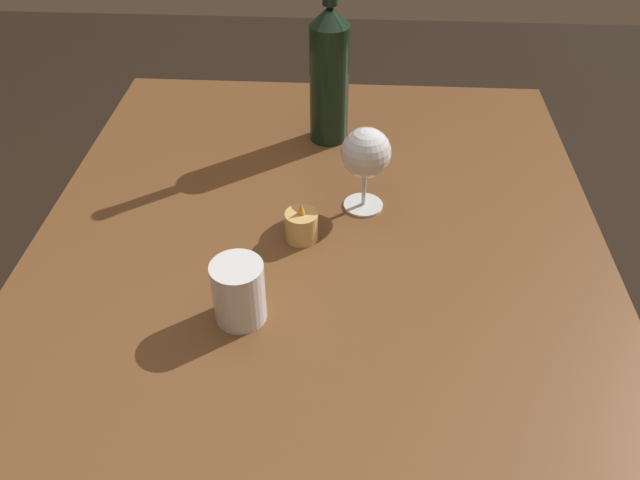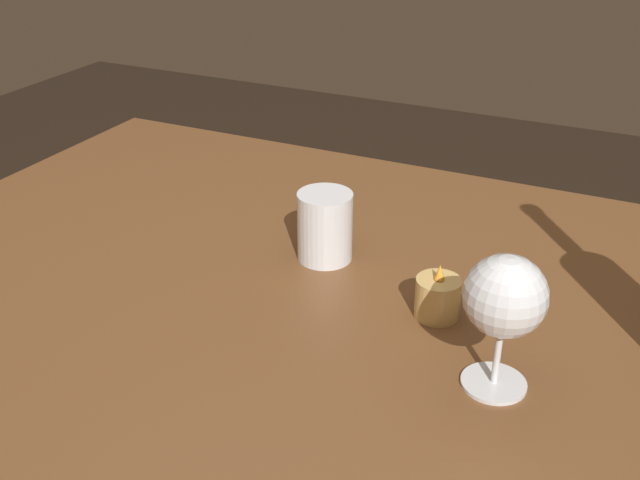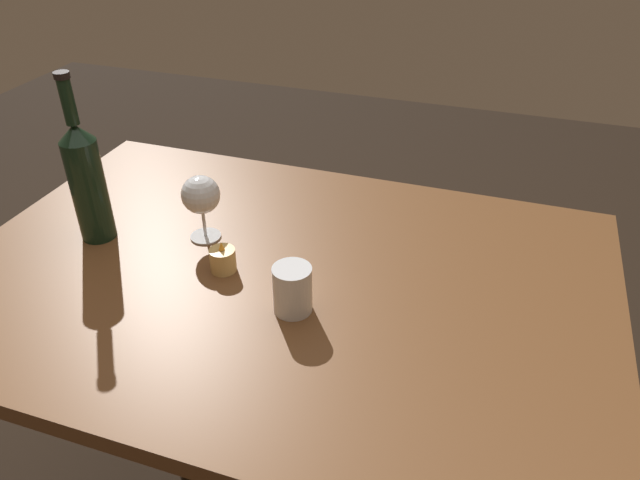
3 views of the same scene
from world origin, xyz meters
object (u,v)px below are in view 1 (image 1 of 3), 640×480
(wine_bottle, at_px, (331,71))
(votive_candle, at_px, (302,226))
(wine_glass_left, at_px, (366,155))
(water_tumbler, at_px, (239,295))

(wine_bottle, xyz_separation_m, votive_candle, (0.31, -0.03, -0.12))
(wine_glass_left, distance_m, votive_candle, 0.15)
(water_tumbler, bearing_deg, wine_glass_left, 148.02)
(votive_candle, bearing_deg, wine_bottle, 174.55)
(wine_bottle, distance_m, votive_candle, 0.33)
(wine_glass_left, height_order, wine_bottle, wine_bottle)
(wine_glass_left, xyz_separation_m, wine_bottle, (-0.22, -0.07, 0.04))
(wine_glass_left, xyz_separation_m, votive_candle, (0.09, -0.10, -0.08))
(wine_glass_left, distance_m, wine_bottle, 0.23)
(wine_bottle, distance_m, water_tumbler, 0.50)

